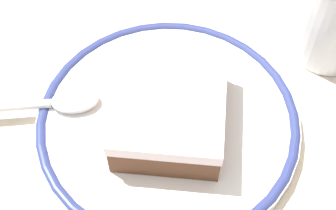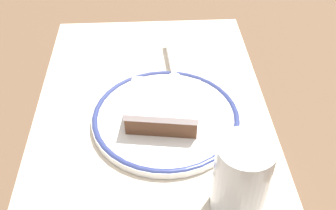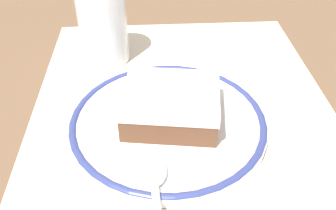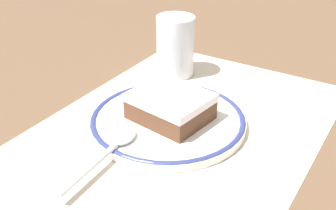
{
  "view_description": "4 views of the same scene",
  "coord_description": "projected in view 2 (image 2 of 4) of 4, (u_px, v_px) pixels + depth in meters",
  "views": [
    {
      "loc": [
        -0.01,
        0.2,
        0.35
      ],
      "look_at": [
        -0.02,
        -0.02,
        0.03
      ],
      "focal_mm": 54.17,
      "sensor_mm": 36.0,
      "label": 1
    },
    {
      "loc": [
        -0.44,
        0.0,
        0.41
      ],
      "look_at": [
        -0.02,
        -0.02,
        0.03
      ],
      "focal_mm": 42.79,
      "sensor_mm": 36.0,
      "label": 2
    },
    {
      "loc": [
        0.28,
        -0.04,
        0.28
      ],
      "look_at": [
        -0.02,
        -0.02,
        0.03
      ],
      "focal_mm": 39.73,
      "sensor_mm": 36.0,
      "label": 3
    },
    {
      "loc": [
        0.4,
        0.24,
        0.31
      ],
      "look_at": [
        -0.02,
        -0.02,
        0.03
      ],
      "focal_mm": 45.25,
      "sensor_mm": 36.0,
      "label": 4
    }
  ],
  "objects": [
    {
      "name": "ground_plane",
      "position": [
        154.0,
        112.0,
        0.6
      ],
      "size": [
        2.4,
        2.4,
        0.0
      ],
      "primitive_type": "plane",
      "color": "brown"
    },
    {
      "name": "placemat",
      "position": [
        154.0,
        112.0,
        0.6
      ],
      "size": [
        0.53,
        0.35,
        0.0
      ],
      "primitive_type": "cube",
      "color": "beige",
      "rests_on": "ground_plane"
    },
    {
      "name": "plate",
      "position": [
        168.0,
        117.0,
        0.58
      ],
      "size": [
        0.21,
        0.21,
        0.01
      ],
      "color": "white",
      "rests_on": "placemat"
    },
    {
      "name": "cake_slice",
      "position": [
        166.0,
        106.0,
        0.56
      ],
      "size": [
        0.1,
        0.11,
        0.04
      ],
      "color": "brown",
      "rests_on": "plate"
    },
    {
      "name": "spoon",
      "position": [
        175.0,
        71.0,
        0.65
      ],
      "size": [
        0.14,
        0.03,
        0.01
      ],
      "color": "silver",
      "rests_on": "plate"
    },
    {
      "name": "cup",
      "position": [
        243.0,
        182.0,
        0.45
      ],
      "size": [
        0.06,
        0.06,
        0.1
      ],
      "color": "silver",
      "rests_on": "placemat"
    }
  ]
}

